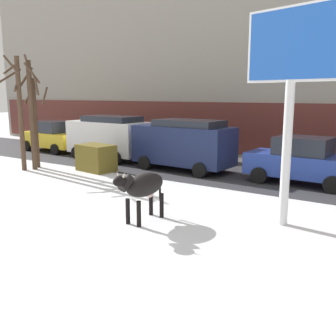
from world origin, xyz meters
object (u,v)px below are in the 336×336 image
at_px(pedestrian_far_left, 160,139).
at_px(bare_tree_right_lot, 36,121).
at_px(car_blue_sedan, 302,161).
at_px(bare_tree_left_lot, 20,108).
at_px(bare_tree_far_back, 31,111).
at_px(dumpster, 96,158).
at_px(cow_black, 143,186).
at_px(billboard, 292,58).
at_px(car_yellow_sedan, 52,136).
at_px(car_white_van, 109,136).
at_px(pedestrian_by_cars, 133,137).
at_px(car_navy_van, 184,143).

bearing_deg(pedestrian_far_left, bare_tree_right_lot, -111.54).
relative_size(car_blue_sedan, bare_tree_right_lot, 1.03).
bearing_deg(bare_tree_right_lot, bare_tree_left_lot, -85.98).
xyz_separation_m(bare_tree_far_back, dumpster, (2.67, 1.32, -2.11)).
bearing_deg(pedestrian_far_left, cow_black, -57.18).
relative_size(cow_black, bare_tree_right_lot, 0.46).
xyz_separation_m(billboard, car_yellow_sedan, (-15.95, 5.59, -3.41)).
bearing_deg(car_yellow_sedan, cow_black, -30.45).
height_order(car_white_van, bare_tree_far_back, bare_tree_far_back).
height_order(bare_tree_left_lot, bare_tree_far_back, bare_tree_left_lot).
height_order(car_white_van, dumpster, car_white_van).
distance_m(cow_black, bare_tree_right_lot, 9.83).
relative_size(car_yellow_sedan, bare_tree_left_lot, 0.83).
distance_m(pedestrian_far_left, dumpster, 5.67).
bearing_deg(billboard, bare_tree_left_lot, 176.06).
distance_m(bare_tree_left_lot, bare_tree_right_lot, 1.07).
bearing_deg(bare_tree_far_back, dumpster, 26.35).
distance_m(bare_tree_left_lot, dumpster, 4.07).
height_order(billboard, bare_tree_right_lot, billboard).
bearing_deg(pedestrian_by_cars, bare_tree_far_back, -92.42).
height_order(cow_black, bare_tree_left_lot, bare_tree_left_lot).
height_order(cow_black, bare_tree_far_back, bare_tree_far_back).
height_order(car_navy_van, dumpster, car_navy_van).
relative_size(billboard, bare_tree_left_lot, 1.09).
distance_m(cow_black, dumpster, 7.56).
bearing_deg(car_yellow_sedan, bare_tree_left_lot, -52.28).
distance_m(billboard, bare_tree_right_lot, 12.63).
distance_m(bare_tree_right_lot, bare_tree_far_back, 0.75).
distance_m(car_yellow_sedan, pedestrian_far_left, 6.72).
relative_size(car_navy_van, bare_tree_left_lot, 0.91).
bearing_deg(bare_tree_right_lot, car_navy_van, 27.43).
bearing_deg(billboard, bare_tree_far_back, 174.08).
bearing_deg(car_blue_sedan, dumpster, -163.28).
relative_size(cow_black, billboard, 0.34).
relative_size(car_white_van, pedestrian_by_cars, 2.71).
height_order(car_blue_sedan, bare_tree_right_lot, bare_tree_right_lot).
bearing_deg(car_white_van, bare_tree_left_lot, -104.75).
relative_size(car_navy_van, pedestrian_far_left, 2.71).
height_order(billboard, car_yellow_sedan, billboard).
bearing_deg(car_blue_sedan, pedestrian_by_cars, 164.05).
relative_size(pedestrian_far_left, bare_tree_far_back, 0.35).
relative_size(pedestrian_far_left, dumpster, 1.02).
bearing_deg(car_navy_van, pedestrian_far_left, 137.64).
height_order(bare_tree_right_lot, bare_tree_far_back, bare_tree_far_back).
relative_size(bare_tree_left_lot, dumpster, 3.01).
distance_m(car_yellow_sedan, car_navy_van, 9.84).
bearing_deg(bare_tree_far_back, car_navy_van, 31.90).
height_order(cow_black, dumpster, cow_black).
relative_size(car_navy_van, bare_tree_right_lot, 1.12).
bearing_deg(car_yellow_sedan, bare_tree_far_back, -47.97).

